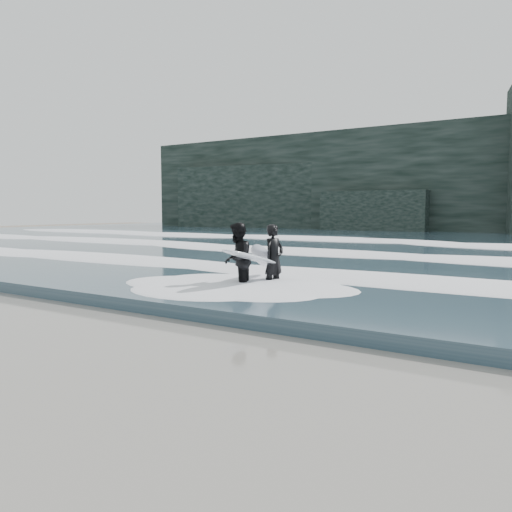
# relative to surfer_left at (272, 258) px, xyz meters

# --- Properties ---
(ground) EXTENTS (120.00, 120.00, 0.00)m
(ground) POSITION_rel_surfer_left_xyz_m (-0.96, -6.95, -0.92)
(ground) COLOR #7C6C57
(ground) RESTS_ON ground
(sea) EXTENTS (90.00, 52.00, 0.30)m
(sea) POSITION_rel_surfer_left_xyz_m (-0.96, 22.05, -0.77)
(sea) COLOR #2D4351
(sea) RESTS_ON ground
(headland) EXTENTS (70.00, 9.00, 10.00)m
(headland) POSITION_rel_surfer_left_xyz_m (-0.96, 39.05, 4.08)
(headland) COLOR black
(headland) RESTS_ON ground
(foam_near) EXTENTS (60.00, 3.20, 0.20)m
(foam_near) POSITION_rel_surfer_left_xyz_m (-0.96, 2.05, -0.52)
(foam_near) COLOR white
(foam_near) RESTS_ON sea
(foam_mid) EXTENTS (60.00, 4.00, 0.24)m
(foam_mid) POSITION_rel_surfer_left_xyz_m (-0.96, 9.05, -0.50)
(foam_mid) COLOR white
(foam_mid) RESTS_ON sea
(foam_far) EXTENTS (60.00, 4.80, 0.30)m
(foam_far) POSITION_rel_surfer_left_xyz_m (-0.96, 18.05, -0.47)
(foam_far) COLOR white
(foam_far) RESTS_ON sea
(surfer_left) EXTENTS (1.26, 1.89, 1.82)m
(surfer_left) POSITION_rel_surfer_left_xyz_m (0.00, 0.00, 0.00)
(surfer_left) COLOR black
(surfer_left) RESTS_ON ground
(surfer_right) EXTENTS (1.29, 2.33, 1.88)m
(surfer_right) POSITION_rel_surfer_left_xyz_m (-0.43, -0.93, 0.03)
(surfer_right) COLOR black
(surfer_right) RESTS_ON ground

